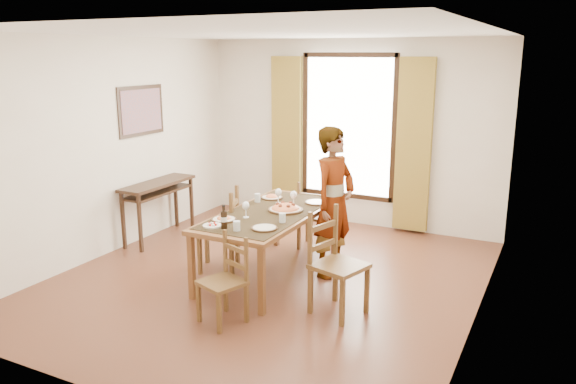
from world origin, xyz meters
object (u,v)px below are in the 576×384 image
at_px(man, 334,202).
at_px(pasta_platter, 285,207).
at_px(console_table, 158,190).
at_px(dining_table, 270,217).

bearing_deg(man, pasta_platter, 129.02).
xyz_separation_m(console_table, man, (2.62, -0.12, 0.17)).
bearing_deg(dining_table, man, 29.39).
bearing_deg(man, console_table, 100.80).
distance_m(console_table, man, 2.63).
relative_size(console_table, pasta_platter, 3.00).
relative_size(console_table, dining_table, 0.60).
relative_size(man, pasta_platter, 4.28).
bearing_deg(man, dining_table, 132.72).
distance_m(dining_table, man, 0.74).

